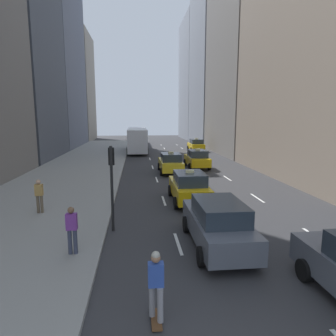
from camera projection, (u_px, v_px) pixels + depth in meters
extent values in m
cube|color=gray|center=(83.00, 166.00, 29.28)|extent=(8.00, 66.00, 0.15)
cube|color=white|center=(178.00, 243.00, 11.35)|extent=(0.12, 2.00, 0.01)
cube|color=white|center=(164.00, 201.00, 17.24)|extent=(0.12, 2.00, 0.01)
cube|color=white|center=(157.00, 180.00, 23.12)|extent=(0.12, 2.00, 0.01)
cube|color=white|center=(153.00, 167.00, 29.01)|extent=(0.12, 2.00, 0.01)
cube|color=white|center=(150.00, 159.00, 34.89)|extent=(0.12, 2.00, 0.01)
cube|color=white|center=(148.00, 153.00, 40.78)|extent=(0.12, 2.00, 0.01)
cube|color=white|center=(146.00, 149.00, 46.67)|extent=(0.12, 2.00, 0.01)
cube|color=white|center=(145.00, 145.00, 52.55)|extent=(0.12, 2.00, 0.01)
cube|color=white|center=(249.00, 240.00, 11.64)|extent=(0.12, 2.00, 0.01)
cube|color=white|center=(211.00, 199.00, 17.53)|extent=(0.12, 2.00, 0.01)
cube|color=white|center=(192.00, 179.00, 23.41)|extent=(0.12, 2.00, 0.01)
cube|color=white|center=(181.00, 167.00, 29.30)|extent=(0.12, 2.00, 0.01)
cube|color=white|center=(174.00, 159.00, 35.18)|extent=(0.12, 2.00, 0.01)
cube|color=white|center=(168.00, 153.00, 41.07)|extent=(0.12, 2.00, 0.01)
cube|color=white|center=(164.00, 148.00, 46.95)|extent=(0.12, 2.00, 0.01)
cube|color=white|center=(161.00, 145.00, 52.84)|extent=(0.12, 2.00, 0.01)
cube|color=white|center=(317.00, 237.00, 11.93)|extent=(0.12, 2.00, 0.01)
cube|color=white|center=(257.00, 198.00, 17.81)|extent=(0.12, 2.00, 0.01)
cube|color=white|center=(227.00, 178.00, 23.70)|extent=(0.12, 2.00, 0.01)
cube|color=white|center=(209.00, 166.00, 29.59)|extent=(0.12, 2.00, 0.01)
cube|color=white|center=(197.00, 158.00, 35.47)|extent=(0.12, 2.00, 0.01)
cube|color=white|center=(188.00, 152.00, 41.36)|extent=(0.12, 2.00, 0.01)
cube|color=white|center=(182.00, 148.00, 47.24)|extent=(0.12, 2.00, 0.01)
cube|color=white|center=(177.00, 145.00, 53.13)|extent=(0.12, 2.00, 0.01)
cube|color=#4C515B|center=(23.00, 40.00, 32.89)|extent=(6.00, 12.89, 26.34)
cube|color=slate|center=(57.00, 53.00, 47.30)|extent=(6.00, 16.62, 29.78)
cube|color=gray|center=(77.00, 88.00, 62.89)|extent=(6.00, 12.39, 21.84)
cube|color=gray|center=(314.00, 55.00, 23.00)|extent=(6.00, 17.45, 19.06)
cube|color=slate|center=(242.00, 40.00, 38.40)|extent=(6.00, 14.82, 29.13)
cube|color=gray|center=(212.00, 62.00, 53.29)|extent=(6.00, 13.97, 29.06)
cube|color=gray|center=(196.00, 80.00, 67.82)|extent=(6.00, 14.71, 26.36)
cube|color=yellow|center=(189.00, 189.00, 16.98)|extent=(1.80, 4.40, 0.76)
cube|color=#28333D|center=(190.00, 178.00, 16.61)|extent=(1.58, 2.29, 0.64)
cube|color=#F2E599|center=(190.00, 171.00, 16.54)|extent=(0.44, 0.20, 0.14)
cylinder|color=black|center=(170.00, 191.00, 18.29)|extent=(0.22, 0.66, 0.66)
cylinder|color=black|center=(199.00, 190.00, 18.47)|extent=(0.22, 0.66, 0.66)
cylinder|color=black|center=(176.00, 203.00, 15.61)|extent=(0.22, 0.66, 0.66)
cylinder|color=black|center=(210.00, 202.00, 15.80)|extent=(0.22, 0.66, 0.66)
cube|color=yellow|center=(197.00, 160.00, 28.58)|extent=(1.80, 4.40, 0.76)
cube|color=#28333D|center=(198.00, 153.00, 28.21)|extent=(1.58, 2.29, 0.64)
cube|color=#F2E599|center=(198.00, 149.00, 28.14)|extent=(0.44, 0.20, 0.14)
cylinder|color=black|center=(185.00, 162.00, 29.89)|extent=(0.22, 0.66, 0.66)
cylinder|color=black|center=(203.00, 162.00, 30.08)|extent=(0.22, 0.66, 0.66)
cylinder|color=black|center=(190.00, 167.00, 27.21)|extent=(0.22, 0.66, 0.66)
cylinder|color=black|center=(209.00, 166.00, 27.40)|extent=(0.22, 0.66, 0.66)
cube|color=yellow|center=(171.00, 165.00, 25.99)|extent=(1.80, 4.40, 0.76)
cube|color=#28333D|center=(171.00, 157.00, 25.62)|extent=(1.58, 2.29, 0.64)
cube|color=#F2E599|center=(171.00, 153.00, 25.55)|extent=(0.44, 0.20, 0.14)
cylinder|color=black|center=(159.00, 167.00, 27.30)|extent=(0.22, 0.66, 0.66)
cylinder|color=black|center=(179.00, 166.00, 27.48)|extent=(0.22, 0.66, 0.66)
cylinder|color=black|center=(162.00, 172.00, 24.62)|extent=(0.22, 0.66, 0.66)
cylinder|color=black|center=(183.00, 171.00, 24.81)|extent=(0.22, 0.66, 0.66)
cube|color=yellow|center=(196.00, 146.00, 43.16)|extent=(1.80, 4.40, 0.76)
cube|color=#28333D|center=(196.00, 141.00, 42.78)|extent=(1.58, 2.29, 0.64)
cube|color=#F2E599|center=(196.00, 139.00, 42.72)|extent=(0.44, 0.20, 0.14)
cylinder|color=black|center=(188.00, 148.00, 44.46)|extent=(0.22, 0.66, 0.66)
cylinder|color=black|center=(200.00, 148.00, 44.65)|extent=(0.22, 0.66, 0.66)
cylinder|color=black|center=(191.00, 150.00, 41.79)|extent=(0.22, 0.66, 0.66)
cylinder|color=black|center=(204.00, 150.00, 41.97)|extent=(0.22, 0.66, 0.66)
cube|color=#565B66|center=(217.00, 227.00, 11.05)|extent=(1.80, 4.79, 0.82)
cube|color=#28333D|center=(220.00, 210.00, 10.65)|extent=(1.58, 2.49, 0.64)
cylinder|color=black|center=(186.00, 224.00, 12.49)|extent=(0.22, 0.66, 0.66)
cylinder|color=black|center=(228.00, 223.00, 12.67)|extent=(0.22, 0.66, 0.66)
cylinder|color=black|center=(201.00, 257.00, 9.57)|extent=(0.22, 0.66, 0.66)
cylinder|color=black|center=(256.00, 254.00, 9.76)|extent=(0.22, 0.66, 0.66)
cylinder|color=black|center=(304.00, 270.00, 8.72)|extent=(0.22, 0.66, 0.66)
cube|color=silver|center=(137.00, 139.00, 41.79)|extent=(2.50, 11.60, 2.90)
cube|color=#28333D|center=(137.00, 134.00, 47.37)|extent=(2.30, 0.12, 1.40)
cube|color=#28333D|center=(129.00, 137.00, 41.61)|extent=(0.08, 9.86, 1.10)
cube|color=yellow|center=(137.00, 129.00, 47.23)|extent=(1.50, 0.10, 0.36)
cylinder|color=black|center=(129.00, 146.00, 45.40)|extent=(0.30, 1.00, 1.00)
cylinder|color=black|center=(146.00, 146.00, 45.66)|extent=(0.30, 1.00, 1.00)
cylinder|color=black|center=(128.00, 151.00, 38.75)|extent=(0.30, 1.00, 1.00)
cylinder|color=black|center=(147.00, 151.00, 39.01)|extent=(0.30, 1.00, 1.00)
cube|color=brown|center=(156.00, 319.00, 7.02)|extent=(0.24, 0.80, 0.03)
cylinder|color=black|center=(155.00, 313.00, 7.29)|extent=(0.18, 0.05, 0.05)
cylinder|color=black|center=(157.00, 328.00, 6.75)|extent=(0.18, 0.05, 0.05)
cylinder|color=gray|center=(152.00, 299.00, 7.05)|extent=(0.14, 0.14, 0.84)
cylinder|color=gray|center=(160.00, 305.00, 6.84)|extent=(0.14, 0.14, 0.84)
cube|color=#2D4CA5|center=(156.00, 274.00, 6.83)|extent=(0.36, 0.22, 0.56)
sphere|color=#9E7051|center=(156.00, 258.00, 6.76)|extent=(0.22, 0.22, 0.22)
sphere|color=#B2AD9E|center=(156.00, 255.00, 6.75)|extent=(0.20, 0.20, 0.20)
cylinder|color=#383D51|center=(70.00, 242.00, 10.11)|extent=(0.14, 0.14, 0.86)
cylinder|color=#383D51|center=(75.00, 242.00, 10.13)|extent=(0.14, 0.14, 0.86)
cube|color=#72338C|center=(72.00, 222.00, 10.00)|extent=(0.36, 0.22, 0.56)
sphere|color=brown|center=(71.00, 210.00, 9.93)|extent=(0.22, 0.22, 0.22)
cylinder|color=brown|center=(38.00, 204.00, 14.52)|extent=(0.14, 0.14, 0.86)
cylinder|color=brown|center=(42.00, 204.00, 14.54)|extent=(0.14, 0.14, 0.86)
cube|color=#B78C47|center=(39.00, 190.00, 14.41)|extent=(0.36, 0.22, 0.56)
sphere|color=tan|center=(38.00, 182.00, 14.34)|extent=(0.22, 0.22, 0.22)
cylinder|color=black|center=(112.00, 189.00, 12.37)|extent=(0.12, 0.12, 3.60)
cube|color=black|center=(111.00, 156.00, 12.32)|extent=(0.24, 0.20, 0.72)
sphere|color=red|center=(111.00, 151.00, 12.39)|extent=(0.14, 0.14, 0.14)
sphere|color=#4C3F14|center=(112.00, 156.00, 12.43)|extent=(0.14, 0.14, 0.14)
sphere|color=#198C2D|center=(112.00, 162.00, 12.47)|extent=(0.14, 0.14, 0.14)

